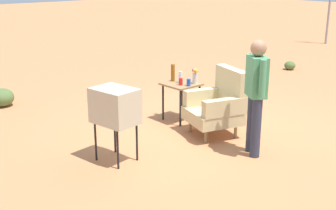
% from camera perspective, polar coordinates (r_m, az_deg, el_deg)
% --- Properties ---
extents(ground_plane, '(60.00, 60.00, 0.00)m').
position_cam_1_polar(ground_plane, '(7.37, 5.04, -2.98)').
color(ground_plane, '#C17A4C').
extents(armchair, '(0.96, 0.98, 1.06)m').
position_cam_1_polar(armchair, '(6.97, 6.64, 0.10)').
color(armchair, '#937047').
rests_on(armchair, ground).
extents(side_table, '(0.56, 0.56, 0.67)m').
position_cam_1_polar(side_table, '(7.56, 1.73, 2.10)').
color(side_table, black).
rests_on(side_table, ground).
extents(tv_on_stand, '(0.66, 0.52, 1.03)m').
position_cam_1_polar(tv_on_stand, '(5.90, -6.91, -0.18)').
color(tv_on_stand, black).
rests_on(tv_on_stand, ground).
extents(person_standing, '(0.48, 0.39, 1.64)m').
position_cam_1_polar(person_standing, '(6.15, 11.39, 1.83)').
color(person_standing, '#2D3347').
rests_on(person_standing, ground).
extents(road_sign, '(0.33, 0.33, 2.44)m').
position_cam_1_polar(road_sign, '(16.73, 20.32, 12.18)').
color(road_sign, gray).
rests_on(road_sign, ground).
extents(bottle_tall_amber, '(0.07, 0.07, 0.30)m').
position_cam_1_polar(bottle_tall_amber, '(7.65, 0.65, 4.23)').
color(bottle_tall_amber, brown).
rests_on(bottle_tall_amber, side_table).
extents(soda_can_red, '(0.07, 0.07, 0.12)m').
position_cam_1_polar(soda_can_red, '(7.40, 1.68, 3.08)').
color(soda_can_red, red).
rests_on(soda_can_red, side_table).
extents(soda_can_blue, '(0.07, 0.07, 0.12)m').
position_cam_1_polar(soda_can_blue, '(7.35, 2.70, 2.96)').
color(soda_can_blue, blue).
rests_on(soda_can_blue, side_table).
extents(bottle_short_clear, '(0.06, 0.06, 0.20)m').
position_cam_1_polar(bottle_short_clear, '(7.55, 1.64, 3.67)').
color(bottle_short_clear, silver).
rests_on(bottle_short_clear, side_table).
extents(flower_vase, '(0.15, 0.10, 0.27)m').
position_cam_1_polar(flower_vase, '(7.48, 3.54, 3.89)').
color(flower_vase, silver).
rests_on(flower_vase, side_table).
extents(shrub_near, '(0.45, 0.45, 0.35)m').
position_cam_1_polar(shrub_near, '(9.04, -20.82, 0.93)').
color(shrub_near, '#516B38').
rests_on(shrub_near, ground).
extents(shrub_mid, '(0.29, 0.29, 0.23)m').
position_cam_1_polar(shrub_mid, '(12.09, 15.60, 4.99)').
color(shrub_mid, '#516B38').
rests_on(shrub_mid, ground).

